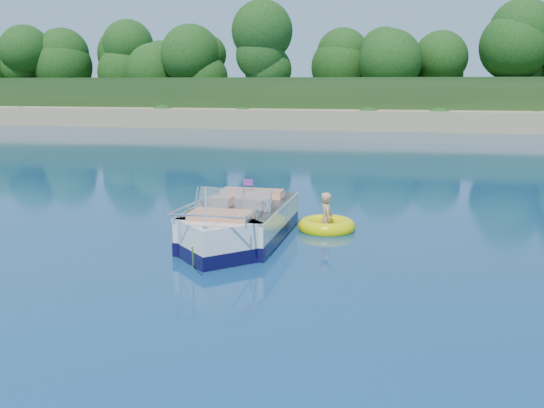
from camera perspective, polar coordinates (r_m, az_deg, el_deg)
name	(u,v)px	position (r m, az deg, el deg)	size (l,w,h in m)	color
ground	(169,254)	(13.04, -9.67, -4.70)	(160.00, 160.00, 0.00)	#0A264B
shoreline	(368,104)	(75.55, 9.04, 9.25)	(170.00, 59.00, 6.00)	tan
treeline	(353,59)	(52.85, 7.60, 13.40)	(150.00, 7.12, 8.19)	black
motorboat	(237,227)	(13.77, -3.28, -2.15)	(2.01, 5.53, 1.84)	white
tow_tube	(327,226)	(14.99, 5.16, -2.08)	(1.52, 1.52, 0.37)	#F0EB00
boy	(326,230)	(14.98, 5.09, -2.48)	(0.51, 0.33, 1.39)	tan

